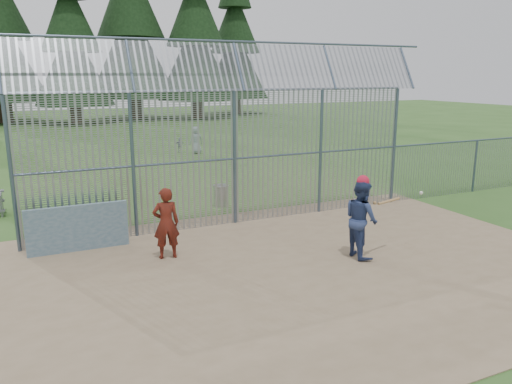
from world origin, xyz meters
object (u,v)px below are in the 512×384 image
dugout_wall (78,228)px  batter (361,219)px  onlooker (166,223)px  trash_can (221,196)px

dugout_wall → batter: (6.29, -3.39, 0.36)m
onlooker → trash_can: bearing=-120.2°
trash_can → dugout_wall: bearing=-151.6°
trash_can → batter: bearing=-77.3°
onlooker → trash_can: 5.14m
batter → onlooker: batter is taller
dugout_wall → batter: 7.15m
dugout_wall → onlooker: (1.92, -1.46, 0.29)m
batter → onlooker: bearing=70.3°
dugout_wall → batter: bearing=-28.3°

